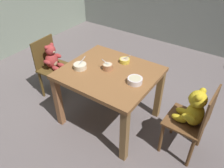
{
  "coord_description": "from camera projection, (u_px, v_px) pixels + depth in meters",
  "views": [
    {
      "loc": [
        1.18,
        -1.67,
        2.05
      ],
      "look_at": [
        0.0,
        0.05,
        0.52
      ],
      "focal_mm": 35.41,
      "sensor_mm": 36.0,
      "label": 1
    }
  ],
  "objects": [
    {
      "name": "teddy_chair_near_left",
      "position": [
        53.0,
        62.0,
        3.0
      ],
      "size": [
        0.42,
        0.43,
        0.83
      ],
      "rotation": [
        0.0,
        0.0,
        0.06
      ],
      "color": "brown",
      "rests_on": "ground_plane"
    },
    {
      "name": "porridge_bowl_cream_near_left",
      "position": [
        80.0,
        66.0,
        2.47
      ],
      "size": [
        0.14,
        0.15,
        0.13
      ],
      "color": "beige",
      "rests_on": "dining_table"
    },
    {
      "name": "dining_table",
      "position": [
        110.0,
        80.0,
        2.5
      ],
      "size": [
        1.02,
        0.9,
        0.73
      ],
      "color": "brown",
      "rests_on": "ground_plane"
    },
    {
      "name": "porridge_bowl_yellow_far_center",
      "position": [
        125.0,
        60.0,
        2.58
      ],
      "size": [
        0.13,
        0.12,
        0.11
      ],
      "color": "yellow",
      "rests_on": "dining_table"
    },
    {
      "name": "porridge_bowl_white_near_right",
      "position": [
        135.0,
        80.0,
        2.25
      ],
      "size": [
        0.15,
        0.15,
        0.06
      ],
      "color": "white",
      "rests_on": "dining_table"
    },
    {
      "name": "ground_plane",
      "position": [
        110.0,
        119.0,
        2.88
      ],
      "size": [
        5.2,
        5.2,
        0.04
      ],
      "color": "slate"
    },
    {
      "name": "teddy_chair_near_right",
      "position": [
        193.0,
        113.0,
        2.14
      ],
      "size": [
        0.39,
        0.4,
        0.86
      ],
      "rotation": [
        0.0,
        0.0,
        3.11
      ],
      "color": "brown",
      "rests_on": "ground_plane"
    },
    {
      "name": "porridge_bowl_terracotta_center",
      "position": [
        108.0,
        67.0,
        2.45
      ],
      "size": [
        0.12,
        0.12,
        0.12
      ],
      "color": "#B0754E",
      "rests_on": "dining_table"
    }
  ]
}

